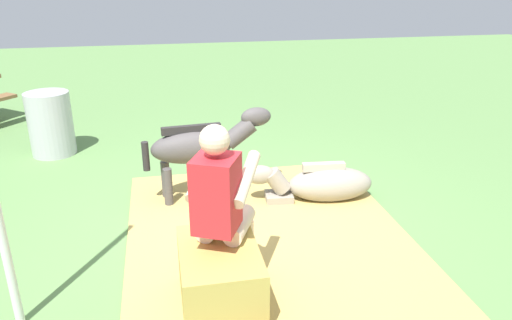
{
  "coord_description": "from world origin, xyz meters",
  "views": [
    {
      "loc": [
        -4.07,
        0.59,
        2.29
      ],
      "look_at": [
        0.25,
        -0.28,
        0.55
      ],
      "focal_mm": 34.38,
      "sensor_mm": 36.0,
      "label": 1
    }
  ],
  "objects_px": {
    "pony_lying": "(321,184)",
    "water_barrel": "(51,124)",
    "pony_standing": "(201,147)",
    "person_seated": "(222,203)",
    "hay_bale": "(220,279)"
  },
  "relations": [
    {
      "from": "hay_bale",
      "to": "person_seated",
      "type": "height_order",
      "value": "person_seated"
    },
    {
      "from": "water_barrel",
      "to": "pony_standing",
      "type": "bearing_deg",
      "value": -133.68
    },
    {
      "from": "hay_bale",
      "to": "water_barrel",
      "type": "xyz_separation_m",
      "value": [
        3.54,
        1.73,
        0.17
      ]
    },
    {
      "from": "hay_bale",
      "to": "water_barrel",
      "type": "distance_m",
      "value": 3.95
    },
    {
      "from": "person_seated",
      "to": "pony_lying",
      "type": "xyz_separation_m",
      "value": [
        1.38,
        -1.21,
        -0.57
      ]
    },
    {
      "from": "person_seated",
      "to": "pony_standing",
      "type": "relative_size",
      "value": 1.02
    },
    {
      "from": "hay_bale",
      "to": "pony_lying",
      "type": "xyz_separation_m",
      "value": [
        1.53,
        -1.26,
        -0.05
      ]
    },
    {
      "from": "pony_lying",
      "to": "person_seated",
      "type": "bearing_deg",
      "value": 138.82
    },
    {
      "from": "person_seated",
      "to": "water_barrel",
      "type": "height_order",
      "value": "person_seated"
    },
    {
      "from": "person_seated",
      "to": "pony_lying",
      "type": "height_order",
      "value": "person_seated"
    },
    {
      "from": "pony_lying",
      "to": "water_barrel",
      "type": "xyz_separation_m",
      "value": [
        2.01,
        2.99,
        0.22
      ]
    },
    {
      "from": "water_barrel",
      "to": "hay_bale",
      "type": "bearing_deg",
      "value": -153.93
    },
    {
      "from": "water_barrel",
      "to": "pony_lying",
      "type": "bearing_deg",
      "value": -123.9
    },
    {
      "from": "hay_bale",
      "to": "water_barrel",
      "type": "relative_size",
      "value": 0.94
    },
    {
      "from": "pony_standing",
      "to": "water_barrel",
      "type": "relative_size",
      "value": 1.64
    }
  ]
}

